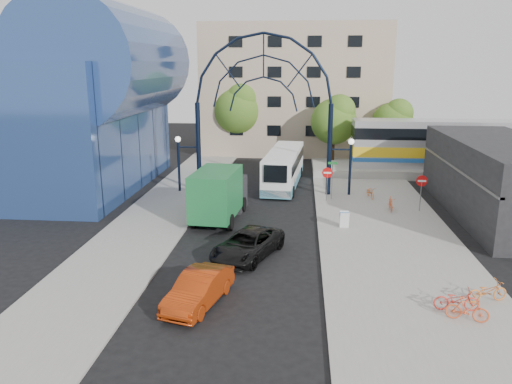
# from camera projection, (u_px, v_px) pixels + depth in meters

# --- Properties ---
(ground) EXTENTS (120.00, 120.00, 0.00)m
(ground) POSITION_uv_depth(u_px,v_px,m) (242.00, 264.00, 25.32)
(ground) COLOR black
(ground) RESTS_ON ground
(sidewalk_east) EXTENTS (8.00, 56.00, 0.12)m
(sidewalk_east) POSITION_uv_depth(u_px,v_px,m) (389.00, 241.00, 28.46)
(sidewalk_east) COLOR gray
(sidewalk_east) RESTS_ON ground
(plaza_west) EXTENTS (5.00, 50.00, 0.12)m
(plaza_west) POSITION_uv_depth(u_px,v_px,m) (151.00, 223.00, 31.66)
(plaza_west) COLOR gray
(plaza_west) RESTS_ON ground
(gateway_arch) EXTENTS (13.64, 0.44, 12.10)m
(gateway_arch) POSITION_uv_depth(u_px,v_px,m) (263.00, 82.00, 36.67)
(gateway_arch) COLOR black
(gateway_arch) RESTS_ON ground
(stop_sign) EXTENTS (0.80, 0.07, 2.50)m
(stop_sign) POSITION_uv_depth(u_px,v_px,m) (327.00, 176.00, 35.97)
(stop_sign) COLOR slate
(stop_sign) RESTS_ON sidewalk_east
(do_not_enter_sign) EXTENTS (0.76, 0.07, 2.48)m
(do_not_enter_sign) POSITION_uv_depth(u_px,v_px,m) (422.00, 184.00, 33.50)
(do_not_enter_sign) COLOR slate
(do_not_enter_sign) RESTS_ON sidewalk_east
(street_name_sign) EXTENTS (0.70, 0.70, 2.80)m
(street_name_sign) POSITION_uv_depth(u_px,v_px,m) (332.00, 172.00, 36.48)
(street_name_sign) COLOR slate
(street_name_sign) RESTS_ON sidewalk_east
(sandwich_board) EXTENTS (0.55, 0.61, 0.99)m
(sandwich_board) POSITION_uv_depth(u_px,v_px,m) (344.00, 218.00, 30.40)
(sandwich_board) COLOR white
(sandwich_board) RESTS_ON sidewalk_east
(transit_hall) EXTENTS (16.50, 18.00, 14.50)m
(transit_hall) POSITION_uv_depth(u_px,v_px,m) (72.00, 105.00, 39.45)
(transit_hall) COLOR navy
(transit_hall) RESTS_ON ground
(commercial_block_east) EXTENTS (6.00, 16.00, 5.00)m
(commercial_block_east) POSITION_uv_depth(u_px,v_px,m) (500.00, 178.00, 32.93)
(commercial_block_east) COLOR black
(commercial_block_east) RESTS_ON ground
(apartment_block) EXTENTS (20.00, 12.10, 14.00)m
(apartment_block) POSITION_uv_depth(u_px,v_px,m) (295.00, 89.00, 57.10)
(apartment_block) COLOR tan
(apartment_block) RESTS_ON ground
(train_platform) EXTENTS (32.00, 5.00, 0.80)m
(train_platform) POSITION_uv_depth(u_px,v_px,m) (492.00, 172.00, 44.67)
(train_platform) COLOR gray
(train_platform) RESTS_ON ground
(train_car) EXTENTS (25.10, 3.05, 4.20)m
(train_car) POSITION_uv_depth(u_px,v_px,m) (496.00, 145.00, 44.04)
(train_car) COLOR #B7B7BC
(train_car) RESTS_ON train_platform
(tree_north_a) EXTENTS (4.48, 4.48, 7.00)m
(tree_north_a) POSITION_uv_depth(u_px,v_px,m) (335.00, 119.00, 48.62)
(tree_north_a) COLOR #382314
(tree_north_a) RESTS_ON ground
(tree_north_b) EXTENTS (5.12, 5.12, 8.00)m
(tree_north_b) POSITION_uv_depth(u_px,v_px,m) (239.00, 108.00, 53.19)
(tree_north_b) COLOR #382314
(tree_north_b) RESTS_ON ground
(tree_north_c) EXTENTS (4.16, 4.16, 6.50)m
(tree_north_c) POSITION_uv_depth(u_px,v_px,m) (394.00, 121.00, 50.11)
(tree_north_c) COLOR #382314
(tree_north_c) RESTS_ON ground
(city_bus) EXTENTS (3.20, 10.74, 2.91)m
(city_bus) POSITION_uv_depth(u_px,v_px,m) (284.00, 167.00, 41.37)
(city_bus) COLOR white
(city_bus) RESTS_ON ground
(green_truck) EXTENTS (3.02, 6.88, 3.38)m
(green_truck) POSITION_uv_depth(u_px,v_px,m) (220.00, 194.00, 32.27)
(green_truck) COLOR black
(green_truck) RESTS_ON ground
(black_suv) EXTENTS (4.03, 5.57, 1.41)m
(black_suv) POSITION_uv_depth(u_px,v_px,m) (248.00, 244.00, 26.02)
(black_suv) COLOR black
(black_suv) RESTS_ON ground
(red_sedan) EXTENTS (2.55, 4.55, 1.42)m
(red_sedan) POSITION_uv_depth(u_px,v_px,m) (199.00, 289.00, 20.88)
(red_sedan) COLOR #952A09
(red_sedan) RESTS_ON ground
(bike_near_a) EXTENTS (0.83, 1.67, 0.84)m
(bike_near_a) POSITION_uv_depth(u_px,v_px,m) (370.00, 192.00, 37.21)
(bike_near_a) COLOR orange
(bike_near_a) RESTS_ON sidewalk_east
(bike_near_b) EXTENTS (0.49, 1.58, 0.94)m
(bike_near_b) POSITION_uv_depth(u_px,v_px,m) (391.00, 204.00, 33.97)
(bike_near_b) COLOR #E85E2E
(bike_near_b) RESTS_ON sidewalk_east
(bike_far_a) EXTENTS (1.89, 1.06, 0.94)m
(bike_far_a) POSITION_uv_depth(u_px,v_px,m) (487.00, 291.00, 20.94)
(bike_far_a) COLOR orange
(bike_far_a) RESTS_ON sidewalk_east
(bike_far_b) EXTENTS (1.69, 0.85, 0.98)m
(bike_far_b) POSITION_uv_depth(u_px,v_px,m) (467.00, 309.00, 19.36)
(bike_far_b) COLOR #D15229
(bike_far_b) RESTS_ON sidewalk_east
(bike_far_c) EXTENTS (1.81, 0.64, 0.95)m
(bike_far_c) POSITION_uv_depth(u_px,v_px,m) (457.00, 300.00, 20.19)
(bike_far_c) COLOR red
(bike_far_c) RESTS_ON sidewalk_east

